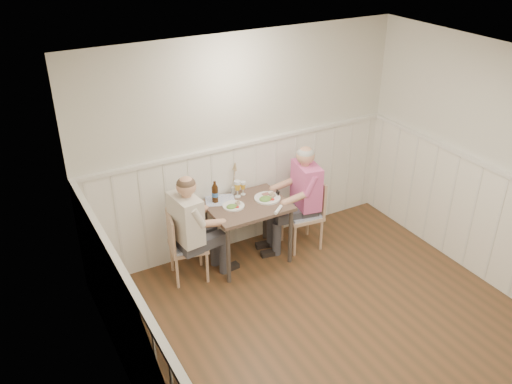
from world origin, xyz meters
The scene contains 16 objects.
ground_plane centered at (0.00, 0.00, 0.00)m, with size 4.50×4.50×0.00m, color #49331E.
room_shell centered at (0.00, 0.00, 1.52)m, with size 4.04×4.54×2.60m.
wainscot centered at (0.00, 0.69, 0.69)m, with size 4.00×4.49×1.34m.
dining_table centered at (-0.17, 1.84, 0.65)m, with size 0.91×0.70×0.75m.
chair_right centered at (0.60, 1.77, 0.48)m, with size 0.47×0.47×0.89m.
chair_left centered at (-0.97, 1.86, 0.45)m, with size 0.46×0.46×0.84m.
man_in_pink centered at (0.55, 1.79, 0.57)m, with size 0.67×0.48×1.35m.
diner_cream centered at (-0.91, 1.79, 0.55)m, with size 0.64×0.45×1.32m.
plate_man centered at (0.08, 1.83, 0.77)m, with size 0.31×0.31×0.08m.
plate_diner centered at (-0.35, 1.86, 0.77)m, with size 0.25×0.25×0.06m.
beer_glass_a centered at (-0.11, 2.07, 0.86)m, with size 0.07×0.07×0.17m.
beer_glass_b centered at (-0.19, 2.05, 0.89)m, with size 0.08×0.08×0.21m.
beer_bottle centered at (-0.47, 2.06, 0.87)m, with size 0.07×0.07×0.26m.
rolled_napkin centered at (0.05, 1.53, 0.77)m, with size 0.16×0.14×0.04m.
grass_vase centered at (-0.20, 2.15, 0.94)m, with size 0.05×0.05×0.41m.
gingham_mat centered at (-0.41, 2.07, 0.75)m, with size 0.41×0.37×0.01m.
Camera 1 is at (-2.70, -2.91, 3.78)m, focal length 38.00 mm.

